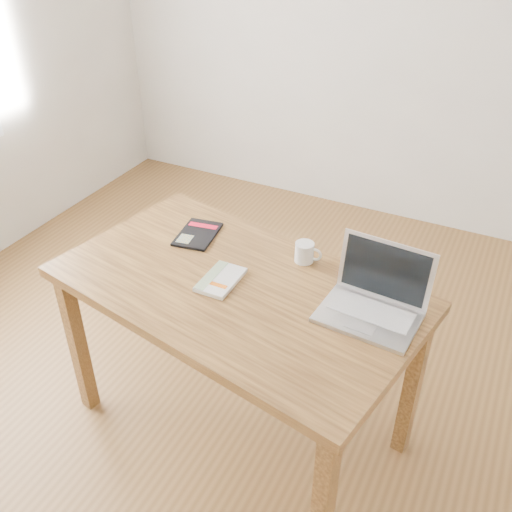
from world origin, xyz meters
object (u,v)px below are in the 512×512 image
at_px(black_guidebook, 198,234).
at_px(coffee_mug, 305,252).
at_px(white_guidebook, 221,280).
at_px(desk, 236,304).
at_px(laptop, 374,300).

distance_m(black_guidebook, coffee_mug, 0.46).
bearing_deg(white_guidebook, desk, 9.84).
bearing_deg(desk, coffee_mug, 67.71).
height_order(desk, black_guidebook, black_guidebook).
height_order(black_guidebook, coffee_mug, coffee_mug).
relative_size(black_guidebook, laptop, 0.70).
xyz_separation_m(desk, coffee_mug, (0.16, 0.25, 0.13)).
bearing_deg(black_guidebook, white_guidebook, -53.29).
bearing_deg(white_guidebook, black_guidebook, 135.41).
bearing_deg(coffee_mug, desk, -127.39).
relative_size(laptop, coffee_mug, 3.21).
distance_m(white_guidebook, laptop, 0.55).
bearing_deg(desk, white_guidebook, -158.49).
relative_size(white_guidebook, coffee_mug, 1.85).
height_order(laptop, coffee_mug, laptop).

